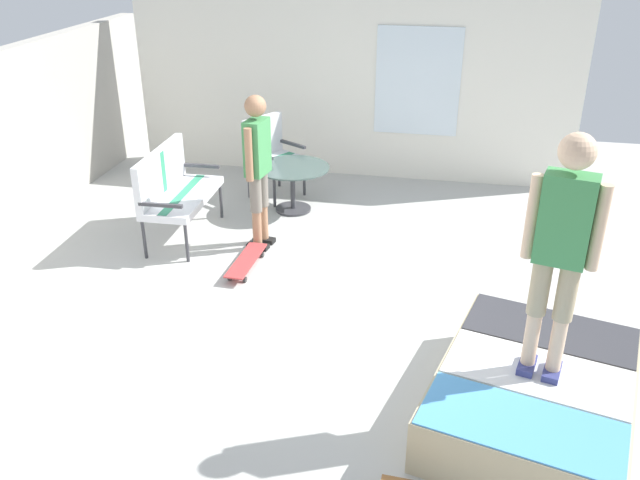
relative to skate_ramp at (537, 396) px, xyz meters
The scene contains 9 objects.
ground_plane 2.01m from the skate_ramp, 56.24° to the left, with size 12.00×12.00×0.10m, color #B2B2AD.
house_facade 5.45m from the skate_ramp, 23.57° to the left, with size 0.23×6.00×2.53m.
skate_ramp is the anchor object (origin of this frame).
patio_bench 4.47m from the skate_ramp, 57.19° to the left, with size 1.26×0.58×1.02m.
patio_chair_near_house 4.92m from the skate_ramp, 38.05° to the left, with size 0.81×0.79×1.02m.
patio_table 4.29m from the skate_ramp, 37.56° to the left, with size 0.90×0.90×0.57m.
person_watching 3.69m from the skate_ramp, 49.10° to the left, with size 0.48×0.28×1.68m.
person_skater 1.22m from the skate_ramp, 65.52° to the left, with size 0.30×0.47×1.72m.
skateboard_by_bench 3.28m from the skate_ramp, 56.38° to the left, with size 0.81×0.23×0.10m.
Camera 1 is at (-5.12, -0.88, 3.29)m, focal length 37.44 mm.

